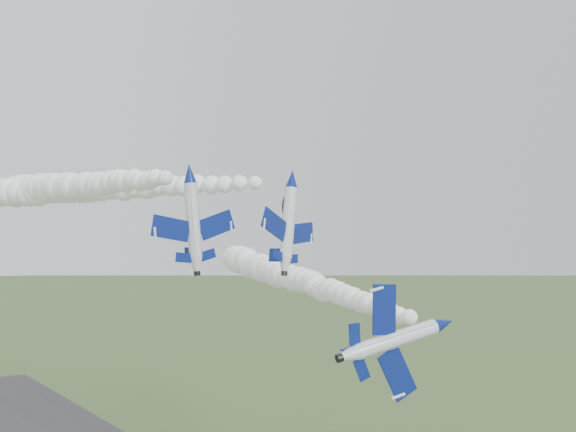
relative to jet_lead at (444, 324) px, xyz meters
name	(u,v)px	position (x,y,z in m)	size (l,w,h in m)	color
jet_lead	(444,324)	(0.00, 0.00, 0.00)	(6.18, 13.74, 11.16)	silver
smoke_trail_jet_lead	(297,279)	(9.26, 37.13, 3.00)	(5.19, 69.43, 5.19)	white
jet_pair_left	(190,173)	(-18.28, 20.82, 16.24)	(10.53, 12.69, 3.18)	silver
smoke_trail_jet_pair_left	(73,187)	(-20.04, 56.06, 17.48)	(5.76, 65.04, 5.76)	white
jet_pair_right	(293,179)	(-4.31, 20.10, 16.48)	(11.09, 12.94, 3.48)	silver
smoke_trail_jet_pair_right	(88,189)	(-16.92, 58.22, 17.41)	(5.45, 73.94, 5.45)	white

